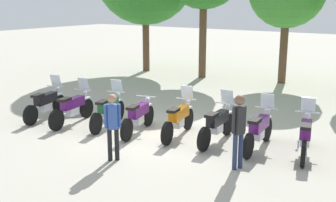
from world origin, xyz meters
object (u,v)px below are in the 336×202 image
Objects in this scene: motorcycle_0 at (46,103)px; motorcycle_2 at (108,110)px; person_0 at (113,122)px; motorcycle_5 at (217,124)px; motorcycle_7 at (305,135)px; motorcycle_3 at (138,116)px; motorcycle_4 at (179,119)px; person_1 at (239,126)px; motorcycle_6 at (259,130)px; motorcycle_1 at (73,107)px.

motorcycle_0 is 1.00× the size of motorcycle_2.
motorcycle_0 is at bearing 22.18° from person_0.
motorcycle_0 is 5.82m from motorcycle_5.
motorcycle_2 and motorcycle_7 have the same top height.
motorcycle_2 is at bearing -3.42° from person_0.
person_0 reaches higher than motorcycle_3.
motorcycle_0 is 8.13m from motorcycle_7.
motorcycle_4 is 1.01× the size of motorcycle_7.
person_0 is at bearing 47.38° from person_1.
motorcycle_4 is at bearing 94.24° from motorcycle_5.
motorcycle_6 is (2.29, 0.31, 0.00)m from motorcycle_4.
motorcycle_5 is at bearing -94.22° from motorcycle_0.
motorcycle_5 is at bearing -92.58° from motorcycle_4.
motorcycle_3 is at bearing 96.83° from motorcycle_6.
motorcycle_0 is at bearing 90.98° from motorcycle_4.
motorcycle_1 reaches higher than motorcycle_3.
motorcycle_2 reaches higher than motorcycle_3.
motorcycle_1 is at bearing 93.18° from motorcycle_2.
person_1 is (2.71, 1.22, 0.07)m from person_0.
motorcycle_7 is (4.57, 0.94, 0.01)m from motorcycle_3.
motorcycle_0 and motorcycle_5 have the same top height.
motorcycle_2 is 2.33m from motorcycle_4.
motorcycle_6 is 1.16m from motorcycle_7.
motorcycle_0 and motorcycle_7 have the same top height.
motorcycle_1 is at bearing 93.09° from motorcycle_4.
motorcycle_4 is 1.16m from motorcycle_5.
motorcycle_4 is at bearing 84.07° from motorcycle_7.
motorcycle_2 is at bearing 77.04° from motorcycle_3.
person_0 is 2.97m from person_1.
motorcycle_0 is at bearing 84.52° from motorcycle_1.
person_0 is (4.30, -1.53, 0.44)m from motorcycle_0.
motorcycle_1 is 1.01× the size of motorcycle_3.
motorcycle_3 is 0.98× the size of motorcycle_6.
motorcycle_4 is 1.31× the size of person_0.
motorcycle_6 is (5.72, 1.14, 0.00)m from motorcycle_1.
motorcycle_7 is 1.22× the size of person_1.
motorcycle_3 is (3.43, 0.53, -0.01)m from motorcycle_0.
motorcycle_3 is at bearing -96.32° from motorcycle_0.
person_0 reaches higher than motorcycle_6.
motorcycle_6 is 1.65m from person_1.
motorcycle_5 and motorcycle_6 have the same top height.
motorcycle_7 is (5.71, 0.97, 0.00)m from motorcycle_2.
person_0 is (-0.28, -2.47, 0.44)m from motorcycle_4.
person_0 is 0.94× the size of person_1.
motorcycle_2 and motorcycle_6 have the same top height.
motorcycle_0 is 1.00× the size of motorcycle_3.
motorcycle_6 is at bearing -92.87° from motorcycle_4.
motorcycle_2 is 5.79m from motorcycle_7.
person_1 is (7.00, -0.31, 0.52)m from motorcycle_0.
motorcycle_2 is 0.98× the size of motorcycle_4.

